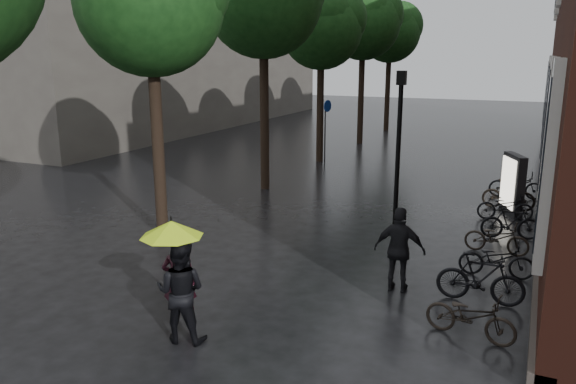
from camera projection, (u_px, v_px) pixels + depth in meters
The scene contains 10 objects.
bg_building at pixel (130, 23), 39.71m from camera, with size 16.00×30.00×14.00m, color #47423D.
street_trees at pixel (295, 15), 21.98m from camera, with size 4.33×34.03×8.91m.
person_burgundy at pixel (179, 281), 10.19m from camera, with size 0.62×0.41×1.70m, color black.
person_black at pixel (181, 291), 9.61m from camera, with size 0.88×0.69×1.81m, color black.
lime_umbrella at pixel (171, 229), 9.59m from camera, with size 1.10×1.10×1.63m.
pedestrian_walking at pixel (400, 250), 11.65m from camera, with size 1.06×0.44×1.81m, color black.
parked_bicycles at pixel (502, 227), 14.75m from camera, with size 2.00×11.71×1.03m.
ad_lightbox at pixel (513, 184), 17.32m from camera, with size 0.29×1.25×1.89m.
lamp_post at pixel (399, 138), 14.86m from camera, with size 0.23×0.23×4.45m.
cycle_sign at pixel (326, 122), 25.13m from camera, with size 0.15×0.52×2.89m.
Camera 1 is at (5.21, -5.17, 4.85)m, focal length 35.00 mm.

